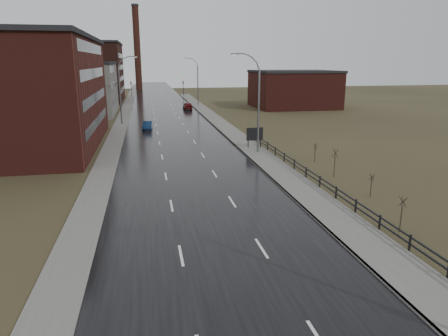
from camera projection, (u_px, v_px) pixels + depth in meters
name	position (u px, v px, depth m)	size (l,w,h in m)	color
road	(170.00, 125.00, 67.93)	(14.00, 300.00, 0.06)	black
sidewalk_right	(258.00, 154.00, 45.78)	(3.20, 180.00, 0.18)	#595651
curb_right	(245.00, 155.00, 45.50)	(0.16, 180.00, 0.18)	slate
sidewalk_left	(120.00, 126.00, 66.41)	(2.40, 260.00, 0.12)	#595651
warehouse_near	(0.00, 93.00, 48.10)	(22.44, 28.56, 13.50)	#471914
warehouse_mid	(73.00, 88.00, 80.34)	(16.32, 20.40, 10.50)	slate
warehouse_far	(72.00, 72.00, 107.23)	(26.52, 24.48, 15.50)	#331611
building_right	(293.00, 89.00, 93.29)	(18.36, 16.32, 8.50)	#471914
smokestack	(137.00, 48.00, 148.21)	(2.70, 2.70, 30.70)	#331611
streetlight_right_mid	(256.00, 103.00, 45.23)	(3.36, 0.28, 11.35)	slate
streetlight_left	(122.00, 90.00, 66.91)	(3.36, 0.28, 11.35)	slate
streetlight_right_far	(197.00, 81.00, 96.46)	(3.36, 0.28, 11.35)	slate
guardrail	(340.00, 194.00, 30.10)	(0.10, 53.05, 1.10)	black
shrub_c	(402.00, 213.00, 24.84)	(0.56, 0.59, 2.35)	#382D23
shrub_d	(371.00, 185.00, 31.39)	(0.46, 0.48, 1.90)	#382D23
shrub_e	(335.00, 162.00, 36.83)	(0.63, 0.66, 2.67)	#382D23
shrub_f	(315.00, 152.00, 42.39)	(0.49, 0.52, 2.06)	#382D23
billboard	(255.00, 135.00, 48.81)	(2.08, 0.17, 2.63)	black
traffic_light_left	(131.00, 81.00, 122.19)	(0.58, 2.73, 5.30)	black
traffic_light_right	(183.00, 81.00, 125.14)	(0.58, 2.73, 5.30)	black
car_near	(147.00, 126.00, 62.74)	(1.38, 3.95, 1.30)	#0D2345
car_far	(188.00, 106.00, 89.32)	(1.94, 4.81, 1.64)	#570E11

